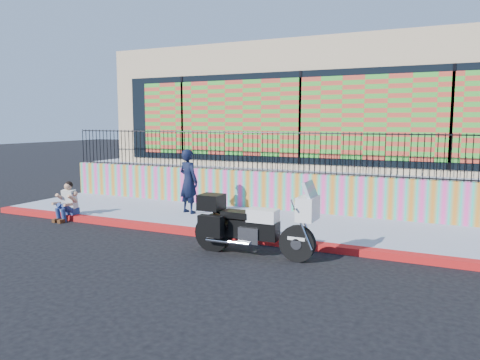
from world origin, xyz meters
The scene contains 10 objects.
ground centered at (0.00, 0.00, 0.00)m, with size 90.00×90.00×0.00m, color black.
red_curb centered at (0.00, 0.00, 0.07)m, with size 16.00×0.30×0.15m, color red.
sidewalk centered at (0.00, 1.65, 0.07)m, with size 16.00×3.00×0.15m, color #949DB2.
mural_wall centered at (0.00, 3.25, 0.70)m, with size 16.00×0.20×1.10m, color #FC42A0.
metal_fence centered at (0.00, 3.25, 1.85)m, with size 15.80×0.04×1.20m, color black, non-canonical shape.
elevated_platform centered at (0.00, 8.35, 0.62)m, with size 16.00×10.00×1.25m, color #949DB2.
storefront_building centered at (0.00, 8.13, 3.25)m, with size 14.00×8.06×4.00m.
police_motorcycle centered at (0.68, -0.98, 0.68)m, with size 2.60×0.86×1.62m.
police_officer centered at (-2.46, 1.65, 1.06)m, with size 0.66×0.44×1.82m, color black.
seated_man centered at (-5.35, -0.13, 0.45)m, with size 0.54×0.71×1.06m.
Camera 1 is at (4.52, -9.56, 2.76)m, focal length 35.00 mm.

